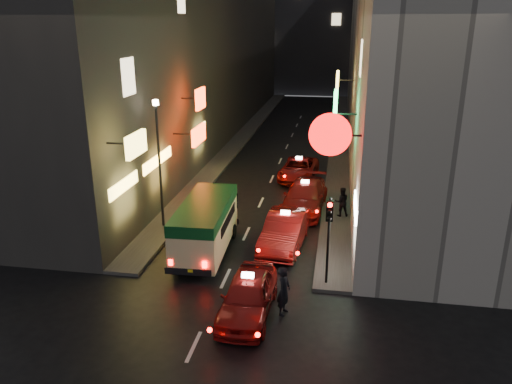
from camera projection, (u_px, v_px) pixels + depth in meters
The scene contains 14 objects.
building_left at pixel (199, 31), 42.13m from camera, with size 7.57×52.00×18.00m.
building_right at pixel (393, 31), 39.60m from camera, with size 7.92×52.00×18.00m.
building_far at pixel (316, 12), 70.06m from camera, with size 30.00×10.00×22.00m, color #313236.
sidewalk_left at pixel (243, 136), 44.44m from camera, with size 1.50×52.00×0.15m, color #4D4B47.
sidewalk_right at pixel (340, 140), 43.10m from camera, with size 1.50×52.00×0.15m, color #4D4B47.
minibus at pixel (205, 221), 21.77m from camera, with size 2.16×5.59×2.37m.
taxi_near at pixel (248, 293), 17.33m from camera, with size 2.24×5.31×1.85m.
taxi_second at pixel (285, 228), 22.63m from camera, with size 2.84×5.88×1.98m.
taxi_third at pixel (305, 194), 27.02m from camera, with size 2.69×5.77×1.96m.
taxi_far at pixel (299, 167), 32.47m from camera, with size 2.37×4.95×1.70m.
pedestrian_crossing at pixel (284, 288), 17.31m from camera, with size 0.67×0.43×2.04m, color black.
pedestrian_sidewalk at pixel (342, 200), 25.79m from camera, with size 0.66×0.41×1.75m, color black.
traffic_light at pixel (329, 223), 18.49m from camera, with size 0.26×0.43×3.50m.
lamp_post at pixel (159, 156), 23.67m from camera, with size 0.28×0.28×6.22m.
Camera 1 is at (4.19, -8.85, 9.79)m, focal length 35.00 mm.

